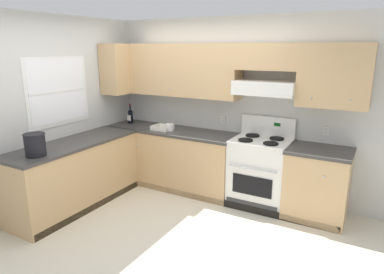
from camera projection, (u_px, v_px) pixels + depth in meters
ground_plane at (152, 227)px, 4.17m from camera, size 7.04×7.04×0.00m
wall_back at (234, 94)px, 4.89m from camera, size 4.68×0.57×2.55m
wall_left at (65, 105)px, 4.77m from camera, size 0.47×4.00×2.55m
counter_back_run at (204, 164)px, 5.06m from camera, size 3.60×0.65×0.91m
counter_left_run at (76, 175)px, 4.64m from camera, size 0.63×1.91×0.91m
stove at (260, 172)px, 4.67m from camera, size 0.76×0.62×1.20m
wine_bottle at (131, 116)px, 5.61m from camera, size 0.08×0.08×0.33m
bowl at (162, 128)px, 5.21m from camera, size 0.29×0.25×0.06m
bucket at (35, 144)px, 3.91m from camera, size 0.24×0.24×0.27m
paper_towel_roll at (170, 127)px, 5.14m from camera, size 0.12×0.12×0.11m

